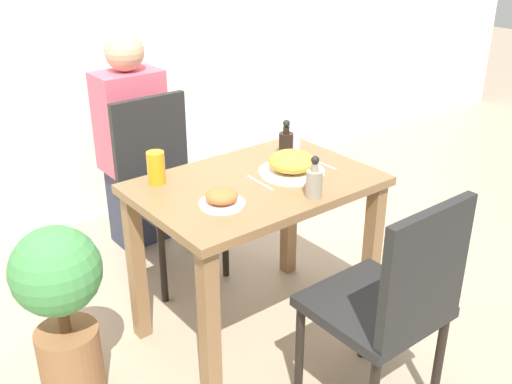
{
  "coord_description": "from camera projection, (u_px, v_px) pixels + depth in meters",
  "views": [
    {
      "loc": [
        -1.36,
        -1.73,
        1.7
      ],
      "look_at": [
        0.0,
        0.0,
        0.67
      ],
      "focal_mm": 42.0,
      "sensor_mm": 36.0,
      "label": 1
    }
  ],
  "objects": [
    {
      "name": "ground_plane",
      "position": [
        256.0,
        327.0,
        2.71
      ],
      "size": [
        16.0,
        16.0,
        0.0
      ],
      "primitive_type": "plane",
      "color": "tan"
    },
    {
      "name": "person_figure",
      "position": [
        133.0,
        144.0,
        3.2
      ],
      "size": [
        0.34,
        0.22,
        1.17
      ],
      "color": "#2D3347",
      "rests_on": "ground_plane"
    },
    {
      "name": "dining_table",
      "position": [
        256.0,
        210.0,
        2.46
      ],
      "size": [
        0.95,
        0.65,
        0.72
      ],
      "color": "olive",
      "rests_on": "ground_plane"
    },
    {
      "name": "potted_plant_left",
      "position": [
        61.0,
        303.0,
        2.15
      ],
      "size": [
        0.32,
        0.32,
        0.72
      ],
      "color": "brown",
      "rests_on": "ground_plane"
    },
    {
      "name": "sauce_bottle",
      "position": [
        286.0,
        142.0,
        2.62
      ],
      "size": [
        0.06,
        0.06,
        0.17
      ],
      "color": "black",
      "rests_on": "dining_table"
    },
    {
      "name": "fork_utensil",
      "position": [
        260.0,
        183.0,
        2.37
      ],
      "size": [
        0.02,
        0.17,
        0.0
      ],
      "rotation": [
        0.0,
        0.0,
        1.53
      ],
      "color": "silver",
      "rests_on": "dining_table"
    },
    {
      "name": "side_plate",
      "position": [
        222.0,
        198.0,
        2.19
      ],
      "size": [
        0.17,
        0.17,
        0.06
      ],
      "color": "white",
      "rests_on": "dining_table"
    },
    {
      "name": "juice_glass",
      "position": [
        156.0,
        167.0,
        2.36
      ],
      "size": [
        0.07,
        0.07,
        0.13
      ],
      "color": "orange",
      "rests_on": "dining_table"
    },
    {
      "name": "drink_cup",
      "position": [
        293.0,
        140.0,
        2.7
      ],
      "size": [
        0.07,
        0.07,
        0.09
      ],
      "color": "white",
      "rests_on": "dining_table"
    },
    {
      "name": "chair_near",
      "position": [
        393.0,
        300.0,
        2.03
      ],
      "size": [
        0.42,
        0.42,
        0.89
      ],
      "rotation": [
        0.0,
        0.0,
        3.14
      ],
      "color": "black",
      "rests_on": "ground_plane"
    },
    {
      "name": "food_plate",
      "position": [
        292.0,
        164.0,
        2.45
      ],
      "size": [
        0.27,
        0.27,
        0.09
      ],
      "color": "white",
      "rests_on": "dining_table"
    },
    {
      "name": "spoon_utensil",
      "position": [
        321.0,
        163.0,
        2.56
      ],
      "size": [
        0.01,
        0.18,
        0.0
      ],
      "rotation": [
        0.0,
        0.0,
        1.58
      ],
      "color": "silver",
      "rests_on": "dining_table"
    },
    {
      "name": "condiment_bottle",
      "position": [
        314.0,
        182.0,
        2.24
      ],
      "size": [
        0.06,
        0.06,
        0.17
      ],
      "color": "gray",
      "rests_on": "dining_table"
    },
    {
      "name": "chair_far",
      "position": [
        164.0,
        179.0,
        2.97
      ],
      "size": [
        0.42,
        0.42,
        0.89
      ],
      "color": "black",
      "rests_on": "ground_plane"
    }
  ]
}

